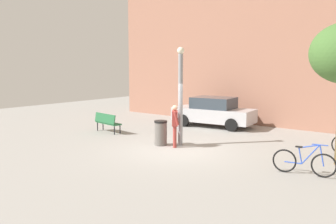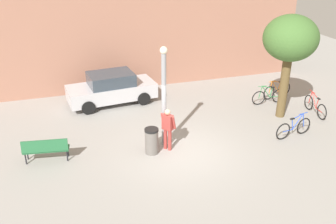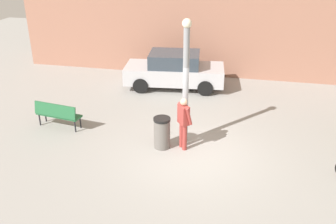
# 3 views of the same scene
# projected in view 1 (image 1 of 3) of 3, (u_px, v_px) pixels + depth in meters

# --- Properties ---
(ground_plane) EXTENTS (36.00, 36.00, 0.00)m
(ground_plane) POSITION_uv_depth(u_px,v_px,m) (178.00, 150.00, 13.80)
(ground_plane) COLOR gray
(building_facade) EXTENTS (18.94, 2.00, 7.85)m
(building_facade) POSITION_uv_depth(u_px,v_px,m) (267.00, 52.00, 19.64)
(building_facade) COLOR #9E6B56
(building_facade) RESTS_ON ground_plane
(lamppost) EXTENTS (0.28, 0.28, 3.93)m
(lamppost) POSITION_uv_depth(u_px,v_px,m) (180.00, 93.00, 14.34)
(lamppost) COLOR gray
(lamppost) RESTS_ON ground_plane
(person_by_lamppost) EXTENTS (0.54, 0.61, 1.67)m
(person_by_lamppost) POSITION_uv_depth(u_px,v_px,m) (175.00, 123.00, 14.17)
(person_by_lamppost) COLOR #9E3833
(person_by_lamppost) RESTS_ON ground_plane
(park_bench) EXTENTS (1.65, 0.71, 0.92)m
(park_bench) POSITION_uv_depth(u_px,v_px,m) (107.00, 121.00, 17.29)
(park_bench) COLOR #236038
(park_bench) RESTS_ON ground_plane
(bicycle_blue) EXTENTS (1.80, 0.34, 0.97)m
(bicycle_blue) POSITION_uv_depth(u_px,v_px,m) (304.00, 162.00, 10.64)
(bicycle_blue) COLOR black
(bicycle_blue) RESTS_ON ground_plane
(parked_car_silver) EXTENTS (4.36, 2.17, 1.55)m
(parked_car_silver) POSITION_uv_depth(u_px,v_px,m) (213.00, 112.00, 18.94)
(parked_car_silver) COLOR #B7B7BC
(parked_car_silver) RESTS_ON ground_plane
(trash_bin) EXTENTS (0.52, 0.52, 1.01)m
(trash_bin) POSITION_uv_depth(u_px,v_px,m) (161.00, 133.00, 14.56)
(trash_bin) COLOR #66605B
(trash_bin) RESTS_ON ground_plane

